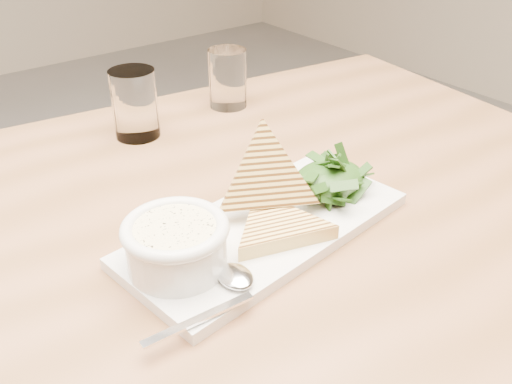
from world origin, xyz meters
TOP-DOWN VIEW (x-y plane):
  - table_top at (0.05, 0.03)m, footprint 1.33×0.97m
  - table_leg_br at (0.62, 0.39)m, footprint 0.06×0.06m
  - platter at (0.09, -0.05)m, footprint 0.38×0.20m
  - soup_bowl at (-0.03, -0.05)m, footprint 0.11×0.11m
  - soup at (-0.03, -0.05)m, footprint 0.09×0.09m
  - bowl_rim at (-0.03, -0.05)m, footprint 0.11×0.11m
  - sandwich_flat at (0.09, -0.07)m, footprint 0.18×0.18m
  - sandwich_lean at (0.11, -0.03)m, footprint 0.19×0.19m
  - salad_base at (0.21, -0.04)m, footprint 0.10×0.08m
  - arugula_pile at (0.21, -0.04)m, footprint 0.11×0.10m
  - spoon_bowl at (0.00, -0.11)m, footprint 0.04×0.05m
  - spoon_handle at (-0.06, -0.14)m, footprint 0.12×0.02m
  - glass_near at (0.10, 0.30)m, footprint 0.07×0.07m
  - glass_far at (0.29, 0.31)m, footprint 0.07×0.07m

SIDE VIEW (x-z plane):
  - table_leg_br at x=0.62m, z-range 0.00..0.70m
  - table_top at x=0.05m, z-range 0.70..0.74m
  - platter at x=0.09m, z-range 0.74..0.76m
  - spoon_handle at x=-0.06m, z-range 0.76..0.76m
  - spoon_bowl at x=0.00m, z-range 0.76..0.77m
  - sandwich_flat at x=0.09m, z-range 0.76..0.78m
  - salad_base at x=0.21m, z-range 0.76..0.80m
  - soup_bowl at x=-0.03m, z-range 0.76..0.80m
  - arugula_pile at x=0.21m, z-range 0.76..0.81m
  - glass_far at x=0.29m, z-range 0.74..0.85m
  - glass_near at x=0.10m, z-range 0.74..0.86m
  - sandwich_lean at x=0.11m, z-range 0.73..0.89m
  - soup at x=-0.03m, z-range 0.80..0.81m
  - bowl_rim at x=-0.03m, z-range 0.80..0.82m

